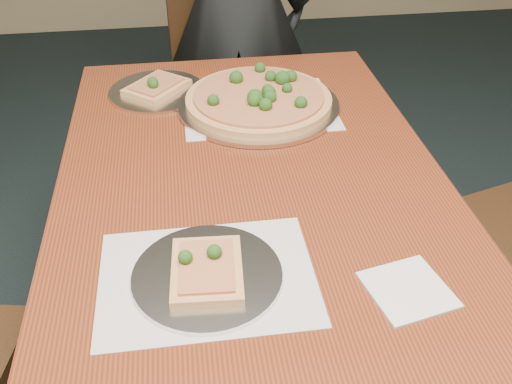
{
  "coord_description": "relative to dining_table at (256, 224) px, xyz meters",
  "views": [
    {
      "loc": [
        -0.11,
        -0.19,
        1.51
      ],
      "look_at": [
        0.04,
        0.83,
        0.75
      ],
      "focal_mm": 40.0,
      "sensor_mm": 36.0,
      "label": 1
    }
  ],
  "objects": [
    {
      "name": "slice_plate_far",
      "position": [
        -0.22,
        0.53,
        0.1
      ],
      "size": [
        0.28,
        0.28,
        0.06
      ],
      "color": "silver",
      "rests_on": "dining_table"
    },
    {
      "name": "slice_plate_near",
      "position": [
        -0.13,
        -0.25,
        0.11
      ],
      "size": [
        0.28,
        0.28,
        0.06
      ],
      "color": "silver",
      "rests_on": "dining_table"
    },
    {
      "name": "chair_far",
      "position": [
        0.05,
        1.17,
        -0.14
      ],
      "size": [
        0.47,
        0.47,
        0.91
      ],
      "rotation": [
        0.0,
        0.0,
        0.13
      ],
      "color": "black",
      "rests_on": "ground"
    },
    {
      "name": "placemat_near",
      "position": [
        -0.13,
        -0.26,
        0.09
      ],
      "size": [
        0.4,
        0.3,
        0.0
      ],
      "primitive_type": "cube",
      "color": "white",
      "rests_on": "dining_table"
    },
    {
      "name": "pizza_pan",
      "position": [
        0.07,
        0.4,
        0.12
      ],
      "size": [
        0.45,
        0.45,
        0.08
      ],
      "color": "silver",
      "rests_on": "dining_table"
    },
    {
      "name": "napkin",
      "position": [
        0.23,
        -0.34,
        0.09
      ],
      "size": [
        0.17,
        0.17,
        0.01
      ],
      "primitive_type": "cube",
      "rotation": [
        0.0,
        0.0,
        0.21
      ],
      "color": "white",
      "rests_on": "dining_table"
    },
    {
      "name": "placemat_main",
      "position": [
        0.06,
        0.4,
        0.09
      ],
      "size": [
        0.42,
        0.32,
        0.0
      ],
      "primitive_type": "cube",
      "color": "white",
      "rests_on": "dining_table"
    },
    {
      "name": "diner",
      "position": [
        0.08,
        1.12,
        0.15
      ],
      "size": [
        0.63,
        0.45,
        1.62
      ],
      "primitive_type": "imported",
      "rotation": [
        0.0,
        0.0,
        3.04
      ],
      "color": "black",
      "rests_on": "ground"
    },
    {
      "name": "dining_table",
      "position": [
        0.0,
        0.0,
        0.0
      ],
      "size": [
        0.9,
        1.5,
        0.75
      ],
      "color": "#5C2312",
      "rests_on": "ground"
    }
  ]
}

